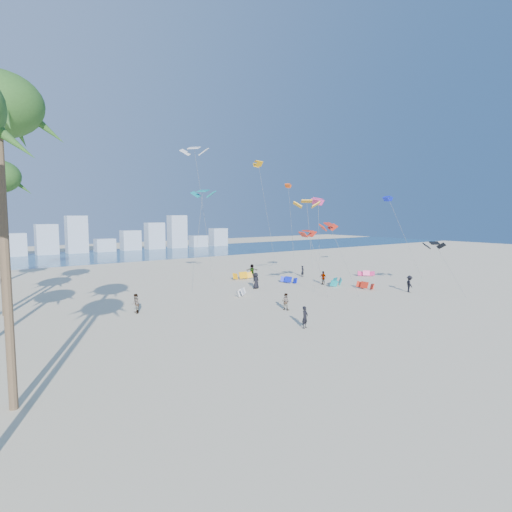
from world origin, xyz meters
TOP-DOWN VIEW (x-y plane):
  - ground at (0.00, 0.00)m, footprint 220.00×220.00m
  - ocean at (0.00, 72.00)m, footprint 220.00×220.00m
  - kitesurfer_near at (-0.81, 4.39)m, footprint 0.72×0.59m
  - kitesurfer_mid at (2.08, 10.12)m, footprint 0.85×0.94m
  - kitesurfers_far at (10.07, 19.22)m, footprint 29.83×21.22m
  - grounded_kites at (13.22, 19.88)m, footprint 24.83×16.58m
  - flying_kites at (12.53, 23.42)m, footprint 31.07×34.49m
  - distant_skyline at (-1.19, 82.00)m, footprint 85.00×3.00m

SIDE VIEW (x-z plane):
  - ground at x=0.00m, z-range 0.00..0.00m
  - ocean at x=0.00m, z-range 0.01..0.01m
  - grounded_kites at x=13.22m, z-range -0.05..0.90m
  - kitesurfer_mid at x=2.08m, z-range 0.00..1.58m
  - kitesurfer_near at x=-0.81m, z-range 0.00..1.72m
  - kitesurfers_far at x=10.07m, z-range -0.04..1.87m
  - distant_skyline at x=-1.19m, z-range -1.11..7.29m
  - flying_kites at x=12.53m, z-range 3.19..21.41m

